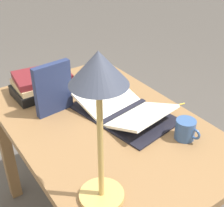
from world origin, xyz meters
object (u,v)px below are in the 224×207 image
Objects in this scene: open_book at (123,109)px; book_standing_upright at (53,89)px; coffee_mug at (185,129)px; book_stack_tall at (43,83)px; reading_lamp at (99,92)px; pencil at (171,107)px.

book_standing_upright is (0.20, 0.25, 0.10)m from open_book.
book_stack_tall is at bearing 25.14° from coffee_mug.
book_standing_upright is 0.63m from reading_lamp.
pencil is (-0.47, -0.44, -0.05)m from book_stack_tall.
coffee_mug is 0.72× the size of pencil.
book_standing_upright reaches higher than open_book.
book_stack_tall is 1.27× the size of book_standing_upright.
book_stack_tall reaches higher than coffee_mug.
pencil is (0.28, -0.57, -0.39)m from reading_lamp.
reading_lamp reaches higher than book_stack_tall.
book_standing_upright is at bearing 171.76° from book_stack_tall.
book_stack_tall reaches higher than pencil.
open_book is at bearing -134.02° from book_standing_upright.
coffee_mug is at bearing -154.86° from book_stack_tall.
reading_lamp is 0.57m from coffee_mug.
book_stack_tall is at bearing -9.93° from reading_lamp.
reading_lamp is at bearing 115.81° from pencil.
open_book is 1.65× the size of book_stack_tall.
coffee_mug is at bearing -81.13° from reading_lamp.
book_stack_tall is at bearing -13.60° from book_standing_upright.
book_standing_upright is at bearing -10.51° from reading_lamp.
coffee_mug is (-0.29, -0.10, 0.02)m from open_book.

